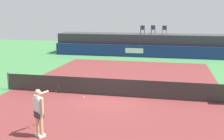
# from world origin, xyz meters

# --- Properties ---
(ground_plane) EXTENTS (48.00, 48.00, 0.00)m
(ground_plane) POSITION_xyz_m (0.00, 3.00, 0.00)
(ground_plane) COLOR #3D7A42
(court_inner) EXTENTS (12.00, 22.00, 0.00)m
(court_inner) POSITION_xyz_m (0.00, 0.00, 0.00)
(court_inner) COLOR maroon
(court_inner) RESTS_ON ground
(sponsor_wall) EXTENTS (18.00, 0.22, 1.20)m
(sponsor_wall) POSITION_xyz_m (-0.00, 13.50, 0.60)
(sponsor_wall) COLOR navy
(sponsor_wall) RESTS_ON ground
(spectator_platform) EXTENTS (18.00, 2.80, 2.20)m
(spectator_platform) POSITION_xyz_m (0.00, 15.30, 1.10)
(spectator_platform) COLOR #38383D
(spectator_platform) RESTS_ON ground
(spectator_chair_far_left) EXTENTS (0.45, 0.45, 0.89)m
(spectator_chair_far_left) POSITION_xyz_m (-0.03, 15.00, 2.69)
(spectator_chair_far_left) COLOR #2D3D56
(spectator_chair_far_left) RESTS_ON spectator_platform
(spectator_chair_left) EXTENTS (0.46, 0.46, 0.89)m
(spectator_chair_left) POSITION_xyz_m (1.02, 15.47, 2.69)
(spectator_chair_left) COLOR #2D3D56
(spectator_chair_left) RESTS_ON spectator_platform
(spectator_chair_center) EXTENTS (0.47, 0.47, 0.89)m
(spectator_chair_center) POSITION_xyz_m (2.18, 15.24, 2.69)
(spectator_chair_center) COLOR #2D3D56
(spectator_chair_center) RESTS_ON spectator_platform
(tennis_net) EXTENTS (12.40, 0.02, 0.95)m
(tennis_net) POSITION_xyz_m (0.00, 0.00, 0.47)
(tennis_net) COLOR #2D2D2D
(tennis_net) RESTS_ON ground
(net_post_near) EXTENTS (0.10, 0.10, 1.00)m
(net_post_near) POSITION_xyz_m (-6.20, 0.00, 0.50)
(net_post_near) COLOR #4C4C51
(net_post_near) RESTS_ON ground
(tennis_player) EXTENTS (0.72, 1.25, 1.77)m
(tennis_player) POSITION_xyz_m (-1.51, -5.41, 0.96)
(tennis_player) COLOR white
(tennis_player) RESTS_ON court_inner
(tennis_ball) EXTENTS (0.07, 0.07, 0.07)m
(tennis_ball) POSITION_xyz_m (-1.38, -0.70, 0.04)
(tennis_ball) COLOR #D8EA33
(tennis_ball) RESTS_ON court_inner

